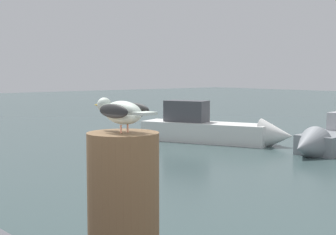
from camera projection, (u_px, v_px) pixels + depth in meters
The scene contains 3 objects.
seagull at pixel (122, 111), 2.24m from camera, with size 0.39×0.16×0.14m.
boat_white at pixel (217, 130), 19.67m from camera, with size 5.79×3.37×1.72m.
boat_grey at pixel (335, 139), 17.63m from camera, with size 1.93×5.46×1.49m.
Camera 1 is at (1.93, -1.75, 2.68)m, focal length 56.44 mm.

